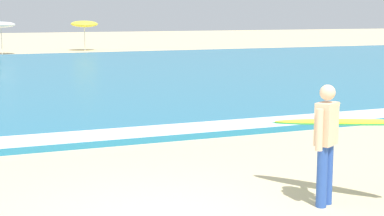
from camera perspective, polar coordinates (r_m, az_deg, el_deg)
The scene contains 5 objects.
sea at distance 26.10m, azimuth -16.47°, elevation 2.75°, with size 120.00×28.00×0.14m, color teal.
surf_foam at distance 12.97m, azimuth -10.22°, elevation -2.62°, with size 120.00×1.18×0.01m, color white.
surfer_with_board at distance 8.89m, azimuth 13.14°, elevation -2.19°, with size 1.46×2.13×1.73m.
beach_umbrella_2 at distance 41.94m, azimuth -17.54°, elevation 7.47°, with size 1.85×1.86×2.17m.
beach_umbrella_3 at distance 44.98m, azimuth -10.09°, elevation 7.78°, with size 1.95×1.97×2.21m.
Camera 1 is at (-2.62, -7.30, 2.70)m, focal length 56.72 mm.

